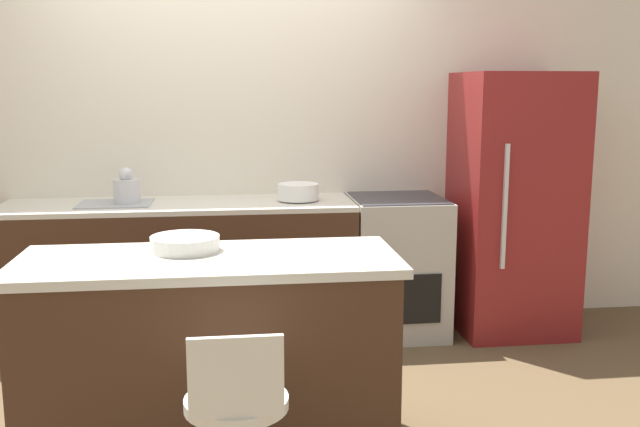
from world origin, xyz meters
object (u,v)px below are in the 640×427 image
object	(u,v)px
oven_range	(397,266)
kettle	(127,189)
refrigerator	(513,204)
mixing_bowl	(298,192)

from	to	relation	value
oven_range	kettle	bearing A→B (deg)	-179.69
refrigerator	oven_range	bearing A→B (deg)	177.80
refrigerator	mixing_bowl	xyz separation A→B (m)	(-1.42, 0.02, 0.11)
oven_range	kettle	size ratio (longest dim) A/B	4.13
refrigerator	kettle	size ratio (longest dim) A/B	7.76
kettle	mixing_bowl	xyz separation A→B (m)	(1.06, -0.00, -0.04)
refrigerator	kettle	world-z (taller)	refrigerator
oven_range	refrigerator	distance (m)	0.87
oven_range	mixing_bowl	world-z (taller)	mixing_bowl
mixing_bowl	kettle	bearing A→B (deg)	180.00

